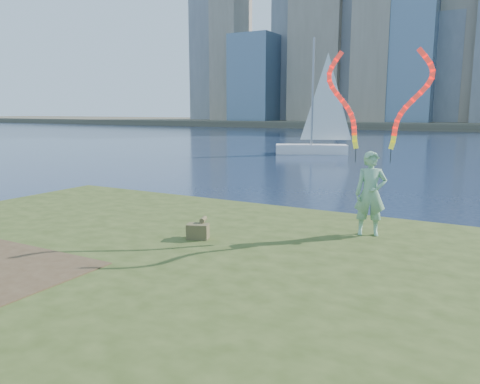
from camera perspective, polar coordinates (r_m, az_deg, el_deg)
The scene contains 6 objects.
ground at distance 9.59m, azimuth -5.23°, elevation -10.96°, with size 320.00×320.00×0.00m, color #18243D.
grassy_knoll at distance 7.82m, azimuth -15.08°, elevation -13.57°, with size 20.00×18.00×0.80m.
far_shore at distance 102.53m, azimuth 26.62°, elevation 7.33°, with size 320.00×40.00×1.20m, color #4B4637.
woman_with_ribbons at distance 10.14m, azimuth 15.77°, elevation 2.65°, with size 2.00×0.77×4.14m.
canvas_bag at distance 9.71m, azimuth -5.11°, elevation -4.68°, with size 0.51×0.57×0.41m.
sailboat at distance 37.65m, azimuth 9.18°, elevation 6.96°, with size 5.80×3.86×8.95m.
Camera 1 is at (5.11, -7.36, 3.42)m, focal length 35.00 mm.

